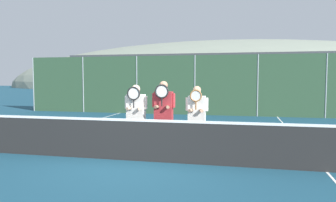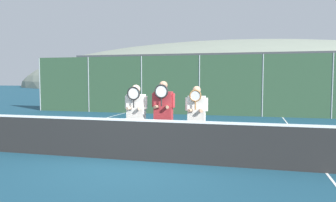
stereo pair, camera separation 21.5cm
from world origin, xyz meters
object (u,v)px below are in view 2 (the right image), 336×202
object	(u,v)px
player_center_left	(163,112)
car_left_of_center	(200,93)
car_center	(291,95)
car_far_left	(124,94)
player_leftmost	(136,112)
player_center_right	(196,116)

from	to	relation	value
player_center_left	car_left_of_center	bearing A→B (deg)	94.31
player_center_left	car_center	world-z (taller)	car_center
car_center	car_far_left	bearing A→B (deg)	179.54
car_far_left	car_left_of_center	bearing A→B (deg)	-2.53
player_center_left	car_center	xyz separation A→B (m)	(4.19, 11.78, -0.14)
car_left_of_center	car_center	distance (m)	5.07
car_far_left	car_center	world-z (taller)	car_center
player_leftmost	car_center	world-z (taller)	car_center
player_center_right	car_center	distance (m)	12.18
player_center_left	car_left_of_center	xyz separation A→B (m)	(-0.88, 11.65, -0.11)
player_leftmost	player_center_right	bearing A→B (deg)	-0.77
car_far_left	car_left_of_center	world-z (taller)	car_left_of_center
car_far_left	car_center	size ratio (longest dim) A/B	0.91
player_leftmost	car_center	distance (m)	12.67
player_center_right	car_far_left	world-z (taller)	same
player_center_right	car_left_of_center	world-z (taller)	car_left_of_center
player_center_right	car_left_of_center	distance (m)	11.68
player_center_left	car_left_of_center	distance (m)	11.68
player_center_right	car_left_of_center	bearing A→B (deg)	98.21
player_leftmost	player_center_left	world-z (taller)	player_center_left
car_far_left	car_center	distance (m)	9.94
car_left_of_center	car_center	world-z (taller)	car_left_of_center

